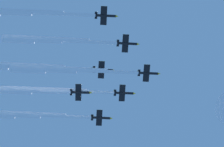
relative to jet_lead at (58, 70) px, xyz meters
The scene contains 6 objects.
jet_lead is the anchor object (origin of this frame).
jet_port_inner 14.86m from the jet_lead, 20.63° to the right, with size 48.86×40.62×3.70m.
jet_starboard_inner 14.09m from the jet_lead, 106.03° to the left, with size 46.74×39.75×3.67m.
jet_port_mid 16.82m from the jet_lead, 41.07° to the left, with size 48.18×41.08×3.66m.
jet_starboard_mid 28.76m from the jet_lead, 18.70° to the right, with size 46.10×39.00×3.66m.
jet_port_outer 31.47m from the jet_lead, 91.66° to the left, with size 51.80×43.24×3.66m.
Camera 1 is at (-65.79, 86.17, -61.03)m, focal length 89.47 mm.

